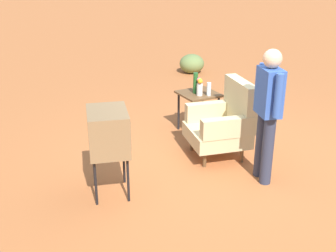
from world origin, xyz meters
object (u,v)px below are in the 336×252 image
Objects in this scene: soda_can_red at (199,85)px; flower_vase at (200,86)px; bottle_short_clear at (209,89)px; armchair at (224,122)px; side_table at (198,99)px; tv_on_stand at (108,132)px; person_standing at (268,108)px; bottle_wine_green at (196,83)px.

flower_vase reaches higher than soda_can_red.
bottle_short_clear reaches higher than soda_can_red.
bottle_short_clear is 0.15m from flower_vase.
bottle_short_clear is 0.75× the size of flower_vase.
armchair is 1.11m from soda_can_red.
side_table is 2.20m from tv_on_stand.
armchair is at bearing -177.01° from person_standing.
person_standing is at bearing -3.35° from side_table.
armchair is at bearing -5.60° from bottle_wine_green.
flower_vase is (-0.78, 0.08, 0.29)m from armchair.
bottle_wine_green is 0.24m from soda_can_red.
flower_vase is at bearing -120.26° from bottle_short_clear.
tv_on_stand is at bearing -64.20° from bottle_short_clear.
soda_can_red is at bearing 166.97° from armchair.
side_table is at bearing -31.55° from soda_can_red.
armchair is at bearing -16.05° from bottle_short_clear.
soda_can_red is at bearing 173.26° from bottle_short_clear.
tv_on_stand is at bearing -107.51° from person_standing.
tv_on_stand reaches higher than flower_vase.
tv_on_stand is 2.16m from bottle_wine_green.
bottle_wine_green is 0.24m from bottle_short_clear.
flower_vase is at bearing 173.79° from armchair.
bottle_wine_green is (-1.70, 0.05, -0.14)m from person_standing.
bottle_wine_green reaches higher than flower_vase.
side_table is at bearing 176.65° from person_standing.
tv_on_stand is 3.22× the size of bottle_wine_green.
armchair is 0.78m from bottle_short_clear.
flower_vase is at bearing -26.38° from side_table.
person_standing is 5.12× the size of bottle_wine_green.
tv_on_stand is 2.16m from bottle_short_clear.
person_standing is 1.88m from soda_can_red.
tv_on_stand is 2.09m from flower_vase.
armchair reaches higher than bottle_short_clear.
side_table is 0.39× the size of person_standing.
soda_can_red is (-1.86, 0.21, -0.24)m from person_standing.
bottle_wine_green is at bearing 178.39° from person_standing.
bottle_wine_green is (-1.14, 1.83, 0.02)m from tv_on_stand.
bottle_short_clear is (-0.71, 0.20, 0.24)m from armchair.
tv_on_stand reaches higher than bottle_wine_green.
tv_on_stand is 2.38m from soda_can_red.
side_table is (-0.89, 0.14, 0.05)m from armchair.
flower_vase reaches higher than bottle_short_clear.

